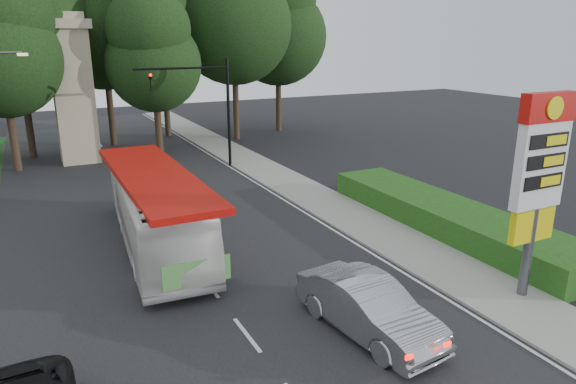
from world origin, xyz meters
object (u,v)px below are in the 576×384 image
gas_station_pylon (540,170)px  monument (73,88)px  traffic_signal_mast (209,98)px  sedan_silver (368,307)px  transit_bus (156,210)px

gas_station_pylon → monument: size_ratio=0.68×
traffic_signal_mast → monument: monument is taller
gas_station_pylon → sedan_silver: 6.97m
transit_bus → sedan_silver: (3.98, -9.48, -0.76)m
transit_bus → sedan_silver: bearing=-63.0°
monument → transit_bus: size_ratio=0.88×
traffic_signal_mast → sedan_silver: traffic_signal_mast is taller
gas_station_pylon → monument: (-11.20, 28.01, 0.66)m
sedan_silver → traffic_signal_mast: bearing=76.8°
traffic_signal_mast → sedan_silver: 21.92m
gas_station_pylon → transit_bus: size_ratio=0.60×
traffic_signal_mast → monument: 9.76m
traffic_signal_mast → sedan_silver: (-2.41, -21.45, -3.84)m
sedan_silver → gas_station_pylon: bearing=-12.2°
gas_station_pylon → transit_bus: gas_station_pylon is taller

